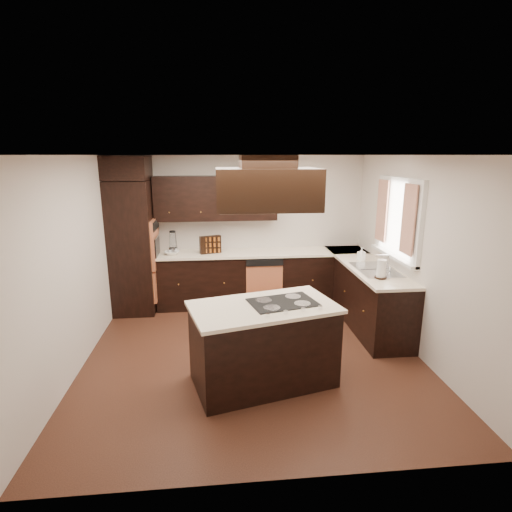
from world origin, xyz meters
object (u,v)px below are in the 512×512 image
at_px(island, 263,346).
at_px(spice_rack, 210,245).
at_px(oven_column, 133,247).
at_px(range_hood, 267,189).

bearing_deg(island, spice_rack, 89.31).
xyz_separation_m(oven_column, range_hood, (1.88, -2.25, 1.10)).
bearing_deg(spice_rack, island, -96.02).
bearing_deg(island, oven_column, 113.15).
distance_m(oven_column, island, 3.06).
distance_m(island, spice_rack, 2.58).
height_order(island, range_hood, range_hood).
height_order(oven_column, range_hood, range_hood).
relative_size(island, range_hood, 1.44).
bearing_deg(oven_column, spice_rack, 2.73).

